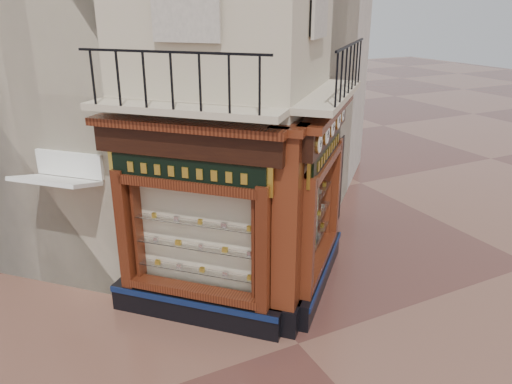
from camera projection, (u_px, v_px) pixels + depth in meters
ground at (298, 344)px, 9.15m from camera, size 80.00×80.00×0.00m
neighbour_left at (58, 18)px, 13.37m from camera, size 11.31×11.31×11.00m
neighbour_right at (227, 16)px, 15.46m from camera, size 11.31×11.31×11.00m
shopfront_left at (192, 228)px, 9.17m from camera, size 2.86×2.86×3.98m
shopfront_right at (320, 203)px, 10.36m from camera, size 2.86×2.86×3.98m
corner_pilaster at (287, 237)px, 8.88m from camera, size 0.85×0.85×3.98m
balcony at (262, 101)px, 8.90m from camera, size 5.94×2.97×1.03m
clock_a at (319, 143)px, 8.48m from camera, size 0.29×0.29×0.36m
clock_b at (326, 134)px, 9.09m from camera, size 0.32×0.32×0.41m
clock_c at (332, 127)px, 9.62m from camera, size 0.32×0.32×0.40m
clock_d at (338, 119)px, 10.23m from camera, size 0.33×0.33×0.41m
clock_e at (342, 114)px, 10.72m from camera, size 0.26×0.26×0.31m
awning at (74, 302)px, 10.42m from camera, size 1.69×1.69×0.30m
signboard_left at (187, 172)px, 8.70m from camera, size 2.27×2.27×0.61m
signboard_right at (326, 151)px, 9.94m from camera, size 2.21×2.21×0.59m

